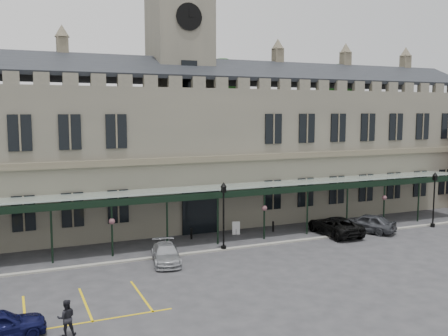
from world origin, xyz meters
name	(u,v)px	position (x,y,z in m)	size (l,w,h in m)	color
ground	(261,272)	(0.00, 0.00, 0.00)	(140.00, 140.00, 0.00)	#2E2E31
station_building	(181,152)	(0.00, 15.91, 6.47)	(60.00, 10.36, 17.30)	#5E5A4E
clock_tower	(180,78)	(0.00, 16.00, 13.11)	(5.60, 5.60, 24.80)	#5E5A4E
canopy	(216,213)	(0.00, 7.46, 2.40)	(50.00, 4.10, 4.30)	#8C9E93
kerb	(227,249)	(0.00, 5.50, 0.06)	(60.00, 0.40, 0.12)	gray
parking_markings	(25,317)	(-14.00, -1.50, 0.00)	(16.00, 6.00, 0.01)	gold
tree_behind_mid	(222,87)	(8.00, 25.00, 12.81)	(6.00, 6.00, 16.00)	#332314
tree_behind_right	(340,89)	(24.00, 25.00, 12.81)	(6.00, 6.00, 16.00)	#332314
lamp_post_mid	(224,210)	(-0.25, 5.50, 2.98)	(0.48, 0.48, 5.03)	black
lamp_post_right	(434,195)	(19.54, 4.97, 2.88)	(0.46, 0.46, 4.87)	black
sign_board	(236,228)	(2.54, 9.37, 0.53)	(0.62, 0.23, 1.09)	black
bollard_left	(191,234)	(-1.34, 9.43, 0.44)	(0.16, 0.16, 0.89)	black
bollard_right	(273,226)	(5.84, 9.06, 0.44)	(0.16, 0.16, 0.88)	black
car_taxi	(166,254)	(-5.00, 4.25, 0.63)	(1.75, 4.31, 1.25)	#9EA0A5
car_van	(335,226)	(9.96, 6.08, 0.76)	(2.52, 5.46, 1.52)	black
car_right_a	(367,223)	(13.00, 5.76, 0.79)	(1.87, 4.65, 1.59)	#36383D
person_b	(66,318)	(-12.30, -4.49, 0.84)	(0.82, 0.64, 1.68)	black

